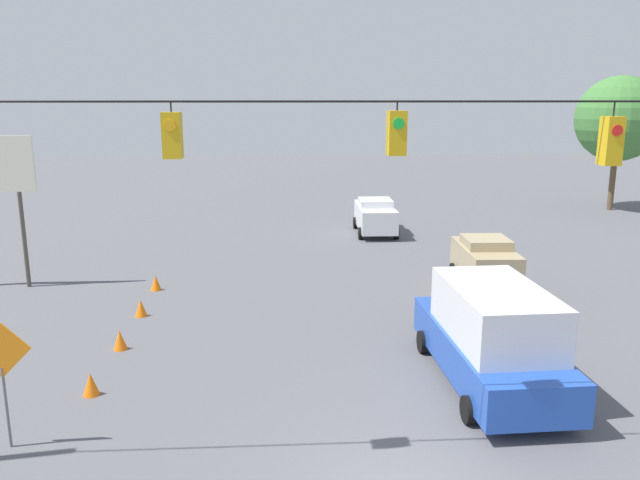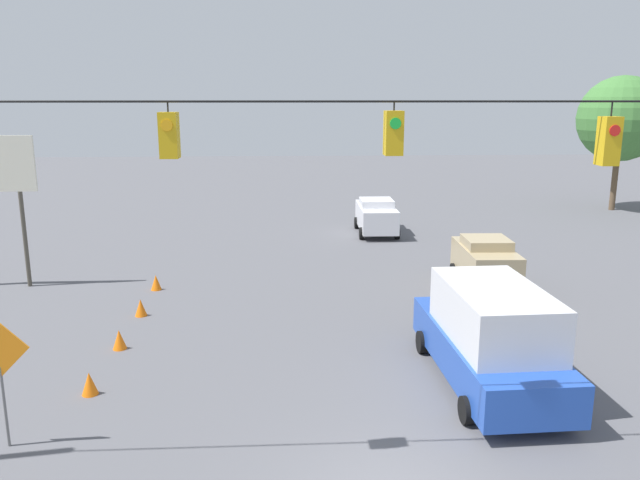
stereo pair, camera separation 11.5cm
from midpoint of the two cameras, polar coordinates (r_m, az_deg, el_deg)
The scene contains 10 objects.
overhead_signal_span at distance 11.71m, azimuth 6.70°, elevation 0.85°, with size 22.90×0.38×7.56m.
sedan_white_oncoming_deep at distance 33.79m, azimuth 4.97°, elevation 2.23°, with size 2.14×4.37×1.88m.
sedan_tan_oncoming_far at distance 24.79m, azimuth 14.72°, elevation -1.94°, with size 2.12×3.97×1.98m.
box_truck_blue_crossing_near at distance 16.51m, azimuth 15.20°, elevation -8.41°, with size 2.73×6.29×2.65m.
traffic_cone_nearest at distance 16.78m, azimuth -20.41°, elevation -12.24°, with size 0.40×0.40×0.58m, color orange.
traffic_cone_second at distance 19.32m, azimuth -17.98°, elevation -8.68°, with size 0.40×0.40×0.58m, color orange.
traffic_cone_third at distance 21.93m, azimuth -16.21°, elevation -5.98°, with size 0.40×0.40×0.58m, color orange.
traffic_cone_fourth at distance 24.68m, azimuth -14.92°, elevation -3.80°, with size 0.40×0.40×0.58m, color orange.
work_zone_sign at distance 14.50m, azimuth -27.37°, elevation -9.63°, with size 1.27×0.06×2.84m.
tree_horizon_left at distance 44.84m, azimuth 25.58°, elevation 9.96°, with size 5.42×5.42×8.61m.
Camera 1 is at (2.06, 9.76, 7.17)m, focal length 35.00 mm.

